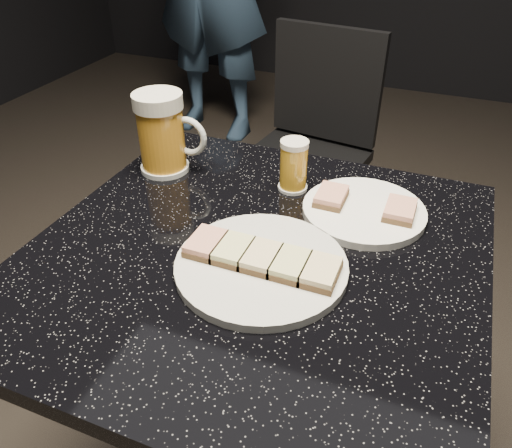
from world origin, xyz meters
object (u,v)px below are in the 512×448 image
Objects in this scene: beer_mug at (163,133)px; table at (256,352)px; plate_small at (364,211)px; plate_large at (261,266)px; chair at (310,144)px; beer_tumbler at (294,166)px.

table is at bearing -33.92° from beer_mug.
plate_small is 0.41m from beer_mug.
plate_large is 0.30× the size of chair.
table is (-0.14, -0.16, -0.25)m from plate_small.
plate_small is at bearing 61.53° from plate_large.
table is 0.45m from beer_mug.
chair is at bearing 100.60° from table.
table is at bearing -79.40° from chair.
plate_large is 1.22× the size of plate_small.
plate_large and plate_small have the same top height.
plate_small is 1.35× the size of beer_mug.
plate_small is 0.84m from chair.
table is 0.87× the size of chair.
plate_large is 2.65× the size of beer_tumbler.
plate_large is 0.23m from plate_small.
beer_mug is at bearing 142.88° from plate_large.
chair is at bearing 101.61° from plate_large.
beer_tumbler is 0.78m from chair.
beer_mug is at bearing 177.93° from plate_small.
beer_mug reaches higher than plate_large.
chair is (0.10, 0.73, -0.33)m from beer_mug.
chair is (-0.19, 0.95, -0.26)m from plate_large.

